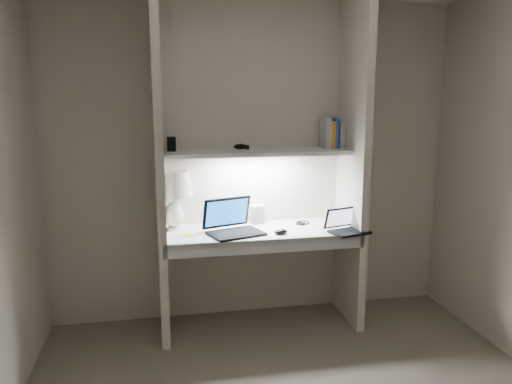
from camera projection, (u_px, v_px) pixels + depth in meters
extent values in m
cube|color=beige|center=(253.00, 162.00, 3.96)|extent=(3.20, 0.01, 2.50)
cube|color=beige|center=(160.00, 170.00, 3.56)|extent=(0.06, 0.55, 2.50)
cube|color=beige|center=(353.00, 165.00, 3.83)|extent=(0.06, 0.55, 2.50)
cube|color=white|center=(260.00, 232.00, 3.79)|extent=(1.40, 0.55, 0.04)
cube|color=silver|center=(267.00, 246.00, 3.55)|extent=(1.46, 0.03, 0.10)
cube|color=silver|center=(258.00, 152.00, 3.77)|extent=(1.40, 0.36, 0.03)
cube|color=white|center=(258.00, 155.00, 3.77)|extent=(0.60, 0.04, 0.02)
cylinder|color=white|center=(174.00, 228.00, 3.80)|extent=(0.11, 0.11, 0.02)
ellipsoid|color=white|center=(174.00, 215.00, 3.78)|extent=(0.15, 0.15, 0.19)
cylinder|color=white|center=(173.00, 201.00, 3.76)|extent=(0.02, 0.02, 0.08)
sphere|color=#FFD899|center=(173.00, 190.00, 3.74)|extent=(0.04, 0.04, 0.04)
cube|color=black|center=(236.00, 233.00, 3.65)|extent=(0.44, 0.37, 0.02)
cube|color=black|center=(236.00, 232.00, 3.65)|extent=(0.36, 0.27, 0.00)
cube|color=black|center=(226.00, 212.00, 3.77)|extent=(0.38, 0.18, 0.24)
cube|color=blue|center=(227.00, 212.00, 3.76)|extent=(0.33, 0.15, 0.19)
cube|color=black|center=(349.00, 232.00, 3.69)|extent=(0.31, 0.26, 0.02)
cube|color=black|center=(350.00, 231.00, 3.69)|extent=(0.26, 0.19, 0.00)
cube|color=black|center=(340.00, 217.00, 3.77)|extent=(0.28, 0.13, 0.16)
cube|color=silver|center=(341.00, 218.00, 3.77)|extent=(0.24, 0.11, 0.13)
cube|color=silver|center=(257.00, 214.00, 3.96)|extent=(0.11, 0.08, 0.15)
ellipsoid|color=black|center=(281.00, 232.00, 3.66)|extent=(0.11, 0.08, 0.04)
torus|color=black|center=(303.00, 222.00, 3.98)|extent=(0.12, 0.12, 0.01)
cube|color=yellow|center=(186.00, 235.00, 3.64)|extent=(0.09, 0.09, 0.00)
cube|color=silver|center=(348.00, 134.00, 3.96)|extent=(0.03, 0.16, 0.21)
cube|color=#2953A7|center=(344.00, 133.00, 3.95)|extent=(0.04, 0.16, 0.24)
cube|color=#BBBAB6|center=(339.00, 134.00, 3.94)|extent=(0.04, 0.16, 0.21)
cube|color=#2852B0|center=(334.00, 133.00, 3.93)|extent=(0.03, 0.16, 0.24)
cube|color=orange|center=(330.00, 135.00, 3.93)|extent=(0.03, 0.16, 0.21)
cube|color=#B8B7BC|center=(325.00, 133.00, 3.92)|extent=(0.04, 0.16, 0.24)
cube|color=black|center=(171.00, 144.00, 3.69)|extent=(0.06, 0.05, 0.11)
ellipsoid|color=black|center=(240.00, 147.00, 3.82)|extent=(0.10, 0.07, 0.04)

